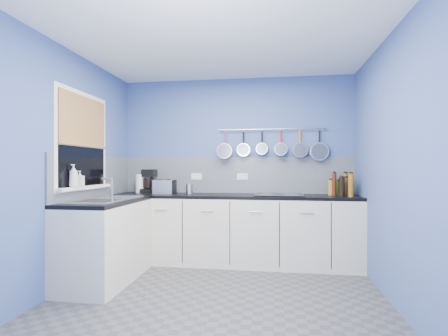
% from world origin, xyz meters
% --- Properties ---
extents(floor, '(3.20, 3.00, 0.02)m').
position_xyz_m(floor, '(0.00, 0.00, -0.01)').
color(floor, '#47474C').
rests_on(floor, ground).
extents(ceiling, '(3.20, 3.00, 0.02)m').
position_xyz_m(ceiling, '(0.00, 0.00, 2.51)').
color(ceiling, white).
rests_on(ceiling, ground).
extents(wall_back, '(3.20, 0.02, 2.50)m').
position_xyz_m(wall_back, '(0.00, 1.51, 1.25)').
color(wall_back, '#405799').
rests_on(wall_back, ground).
extents(wall_front, '(3.20, 0.02, 2.50)m').
position_xyz_m(wall_front, '(0.00, -1.51, 1.25)').
color(wall_front, '#405799').
rests_on(wall_front, ground).
extents(wall_left, '(0.02, 3.00, 2.50)m').
position_xyz_m(wall_left, '(-1.61, 0.00, 1.25)').
color(wall_left, '#405799').
rests_on(wall_left, ground).
extents(wall_right, '(0.02, 3.00, 2.50)m').
position_xyz_m(wall_right, '(1.61, 0.00, 1.25)').
color(wall_right, '#405799').
rests_on(wall_right, ground).
extents(backsplash_back, '(3.20, 0.02, 0.50)m').
position_xyz_m(backsplash_back, '(0.00, 1.49, 1.15)').
color(backsplash_back, '#8E93A1').
rests_on(backsplash_back, wall_back).
extents(backsplash_left, '(0.02, 1.80, 0.50)m').
position_xyz_m(backsplash_left, '(-1.59, 0.60, 1.15)').
color(backsplash_left, '#8E93A1').
rests_on(backsplash_left, wall_left).
extents(cabinet_run_back, '(3.20, 0.60, 0.86)m').
position_xyz_m(cabinet_run_back, '(0.00, 1.20, 0.43)').
color(cabinet_run_back, beige).
rests_on(cabinet_run_back, ground).
extents(worktop_back, '(3.20, 0.60, 0.04)m').
position_xyz_m(worktop_back, '(0.00, 1.20, 0.88)').
color(worktop_back, black).
rests_on(worktop_back, cabinet_run_back).
extents(cabinet_run_left, '(0.60, 1.20, 0.86)m').
position_xyz_m(cabinet_run_left, '(-1.30, 0.30, 0.43)').
color(cabinet_run_left, beige).
rests_on(cabinet_run_left, ground).
extents(worktop_left, '(0.60, 1.20, 0.04)m').
position_xyz_m(worktop_left, '(-1.30, 0.30, 0.88)').
color(worktop_left, black).
rests_on(worktop_left, cabinet_run_left).
extents(window_frame, '(0.01, 1.00, 1.10)m').
position_xyz_m(window_frame, '(-1.58, 0.30, 1.55)').
color(window_frame, white).
rests_on(window_frame, wall_left).
extents(window_glass, '(0.01, 0.90, 1.00)m').
position_xyz_m(window_glass, '(-1.57, 0.30, 1.55)').
color(window_glass, black).
rests_on(window_glass, wall_left).
extents(bamboo_blind, '(0.01, 0.90, 0.55)m').
position_xyz_m(bamboo_blind, '(-1.56, 0.30, 1.77)').
color(bamboo_blind, '#A58A53').
rests_on(bamboo_blind, wall_left).
extents(window_sill, '(0.10, 0.98, 0.03)m').
position_xyz_m(window_sill, '(-1.55, 0.30, 1.04)').
color(window_sill, white).
rests_on(window_sill, wall_left).
extents(sink_unit, '(0.50, 0.95, 0.01)m').
position_xyz_m(sink_unit, '(-1.30, 0.30, 0.90)').
color(sink_unit, silver).
rests_on(sink_unit, worktop_left).
extents(mixer_tap, '(0.12, 0.08, 0.26)m').
position_xyz_m(mixer_tap, '(-1.14, 0.12, 1.03)').
color(mixer_tap, silver).
rests_on(mixer_tap, worktop_left).
extents(socket_left, '(0.15, 0.01, 0.09)m').
position_xyz_m(socket_left, '(-0.55, 1.48, 1.13)').
color(socket_left, white).
rests_on(socket_left, backsplash_back).
extents(socket_right, '(0.15, 0.01, 0.09)m').
position_xyz_m(socket_right, '(0.10, 1.48, 1.13)').
color(socket_right, white).
rests_on(socket_right, backsplash_back).
extents(pot_rail, '(1.45, 0.02, 0.02)m').
position_xyz_m(pot_rail, '(0.50, 1.45, 1.78)').
color(pot_rail, silver).
rests_on(pot_rail, wall_back).
extents(soap_bottle_a, '(0.09, 0.09, 0.24)m').
position_xyz_m(soap_bottle_a, '(-1.53, 0.05, 1.17)').
color(soap_bottle_a, white).
rests_on(soap_bottle_a, window_sill).
extents(soap_bottle_b, '(0.09, 0.09, 0.17)m').
position_xyz_m(soap_bottle_b, '(-1.53, 0.16, 1.14)').
color(soap_bottle_b, white).
rests_on(soap_bottle_b, window_sill).
extents(paper_towel, '(0.14, 0.14, 0.26)m').
position_xyz_m(paper_towel, '(-1.31, 1.28, 1.03)').
color(paper_towel, white).
rests_on(paper_towel, worktop_back).
extents(coffee_maker, '(0.19, 0.21, 0.33)m').
position_xyz_m(coffee_maker, '(-1.19, 1.30, 1.06)').
color(coffee_maker, black).
rests_on(coffee_maker, worktop_back).
extents(toaster, '(0.30, 0.19, 0.19)m').
position_xyz_m(toaster, '(-0.95, 1.25, 0.99)').
color(toaster, silver).
rests_on(toaster, worktop_back).
extents(canister, '(0.10, 0.10, 0.13)m').
position_xyz_m(canister, '(-0.60, 1.25, 0.97)').
color(canister, silver).
rests_on(canister, worktop_back).
extents(hob, '(0.62, 0.54, 0.01)m').
position_xyz_m(hob, '(0.60, 1.19, 0.91)').
color(hob, black).
rests_on(hob, worktop_back).
extents(pan_0, '(0.21, 0.12, 0.40)m').
position_xyz_m(pan_0, '(-0.13, 1.44, 1.58)').
color(pan_0, silver).
rests_on(pan_0, pot_rail).
extents(pan_1, '(0.18, 0.06, 0.37)m').
position_xyz_m(pan_1, '(0.12, 1.44, 1.60)').
color(pan_1, silver).
rests_on(pan_1, pot_rail).
extents(pan_2, '(0.16, 0.10, 0.35)m').
position_xyz_m(pan_2, '(0.37, 1.44, 1.60)').
color(pan_2, silver).
rests_on(pan_2, pot_rail).
extents(pan_3, '(0.18, 0.12, 0.37)m').
position_xyz_m(pan_3, '(0.63, 1.44, 1.60)').
color(pan_3, silver).
rests_on(pan_3, pot_rail).
extents(pan_4, '(0.20, 0.09, 0.39)m').
position_xyz_m(pan_4, '(0.88, 1.44, 1.58)').
color(pan_4, silver).
rests_on(pan_4, pot_rail).
extents(pan_5, '(0.24, 0.06, 0.43)m').
position_xyz_m(pan_5, '(1.14, 1.44, 1.56)').
color(pan_5, silver).
rests_on(pan_5, pot_rail).
extents(condiment_0, '(0.07, 0.07, 0.28)m').
position_xyz_m(condiment_0, '(1.45, 1.32, 1.04)').
color(condiment_0, brown).
rests_on(condiment_0, worktop_back).
extents(condiment_1, '(0.06, 0.06, 0.18)m').
position_xyz_m(condiment_1, '(1.36, 1.33, 0.99)').
color(condiment_1, '#265919').
rests_on(condiment_1, worktop_back).
extents(condiment_2, '(0.07, 0.07, 0.19)m').
position_xyz_m(condiment_2, '(1.26, 1.32, 1.00)').
color(condiment_2, olive).
rests_on(condiment_2, worktop_back).
extents(condiment_3, '(0.07, 0.07, 0.23)m').
position_xyz_m(condiment_3, '(1.43, 1.23, 1.01)').
color(condiment_3, brown).
rests_on(condiment_3, worktop_back).
extents(condiment_4, '(0.05, 0.05, 0.16)m').
position_xyz_m(condiment_4, '(1.37, 1.22, 0.98)').
color(condiment_4, black).
rests_on(condiment_4, worktop_back).
extents(condiment_5, '(0.05, 0.05, 0.29)m').
position_xyz_m(condiment_5, '(1.29, 1.22, 1.04)').
color(condiment_5, '#4C190C').
rests_on(condiment_5, worktop_back).
extents(condiment_6, '(0.07, 0.07, 0.28)m').
position_xyz_m(condiment_6, '(1.47, 1.12, 1.04)').
color(condiment_6, '#8C5914').
rests_on(condiment_6, worktop_back).
extents(condiment_7, '(0.07, 0.07, 0.23)m').
position_xyz_m(condiment_7, '(1.36, 1.13, 1.02)').
color(condiment_7, black).
rests_on(condiment_7, worktop_back).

